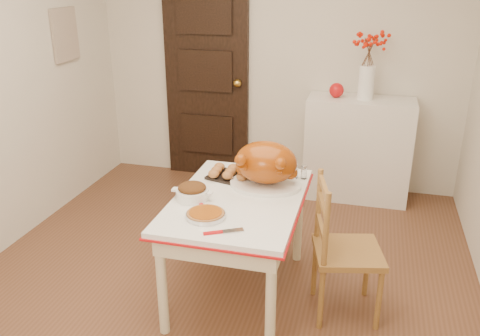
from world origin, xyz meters
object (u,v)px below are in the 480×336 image
(turkey_platter, at_px, (266,165))
(pumpkin_pie, at_px, (206,214))
(sideboard, at_px, (357,149))
(chair_oak, at_px, (348,249))
(kitchen_table, at_px, (238,246))

(turkey_platter, xyz_separation_m, pumpkin_pie, (-0.24, -0.53, -0.13))
(sideboard, height_order, pumpkin_pie, sideboard)
(chair_oak, distance_m, turkey_platter, 0.74)
(sideboard, height_order, turkey_platter, turkey_platter)
(kitchen_table, height_order, turkey_platter, turkey_platter)
(turkey_platter, bearing_deg, kitchen_table, -130.91)
(sideboard, distance_m, pumpkin_pie, 2.24)
(chair_oak, bearing_deg, pumpkin_pie, 95.87)
(sideboard, xyz_separation_m, pumpkin_pie, (-0.78, -2.08, 0.25))
(sideboard, xyz_separation_m, chair_oak, (0.03, -1.80, -0.02))
(sideboard, height_order, kitchen_table, sideboard)
(chair_oak, bearing_deg, turkey_platter, 53.18)
(kitchen_table, relative_size, chair_oak, 1.30)
(turkey_platter, bearing_deg, chair_oak, -34.03)
(sideboard, bearing_deg, chair_oak, -89.15)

